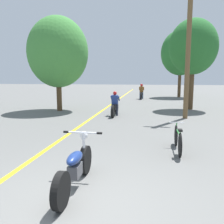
# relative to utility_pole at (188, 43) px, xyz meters

# --- Properties ---
(ground_plane) EXTENTS (120.00, 120.00, 0.00)m
(ground_plane) POSITION_rel_utility_pole_xyz_m (-3.09, -8.90, -3.77)
(ground_plane) COLOR #60605E
(lane_stripe_center) EXTENTS (0.14, 48.00, 0.01)m
(lane_stripe_center) POSITION_rel_utility_pole_xyz_m (-4.79, 3.61, -3.76)
(lane_stripe_center) COLOR yellow
(lane_stripe_center) RESTS_ON ground
(utility_pole) EXTENTS (1.10, 0.24, 7.35)m
(utility_pole) POSITION_rel_utility_pole_xyz_m (0.00, 0.00, 0.00)
(utility_pole) COLOR brown
(utility_pole) RESTS_ON ground
(roadside_tree_right_near) EXTENTS (3.04, 2.74, 5.76)m
(roadside_tree_right_near) POSITION_rel_utility_pole_xyz_m (0.80, 3.55, 0.22)
(roadside_tree_right_near) COLOR #513A23
(roadside_tree_right_near) RESTS_ON ground
(roadside_tree_right_far) EXTENTS (3.98, 3.58, 6.83)m
(roadside_tree_right_far) POSITION_rel_utility_pole_xyz_m (1.13, 13.04, 0.76)
(roadside_tree_right_far) COLOR #513A23
(roadside_tree_right_far) RESTS_ON ground
(roadside_tree_left) EXTENTS (3.75, 3.37, 5.77)m
(roadside_tree_left) POSITION_rel_utility_pole_xyz_m (-7.48, 1.65, -0.16)
(roadside_tree_left) COLOR #513A23
(roadside_tree_left) RESTS_ON ground
(motorcycle_foreground) EXTENTS (0.83, 2.09, 1.00)m
(motorcycle_foreground) POSITION_rel_utility_pole_xyz_m (-3.17, -8.35, -3.36)
(motorcycle_foreground) COLOR black
(motorcycle_foreground) RESTS_ON ground
(motorcycle_rider_lead) EXTENTS (0.50, 2.05, 1.34)m
(motorcycle_rider_lead) POSITION_rel_utility_pole_xyz_m (-3.72, 0.27, -3.26)
(motorcycle_rider_lead) COLOR black
(motorcycle_rider_lead) RESTS_ON ground
(motorcycle_rider_far) EXTENTS (0.50, 2.10, 1.45)m
(motorcycle_rider_far) POSITION_rel_utility_pole_xyz_m (-2.67, 10.39, -3.22)
(motorcycle_rider_far) COLOR black
(motorcycle_rider_far) RESTS_ON ground
(bicycle_parked) EXTENTS (0.44, 1.70, 0.76)m
(bicycle_parked) POSITION_rel_utility_pole_xyz_m (-0.98, -5.69, -3.41)
(bicycle_parked) COLOR black
(bicycle_parked) RESTS_ON ground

